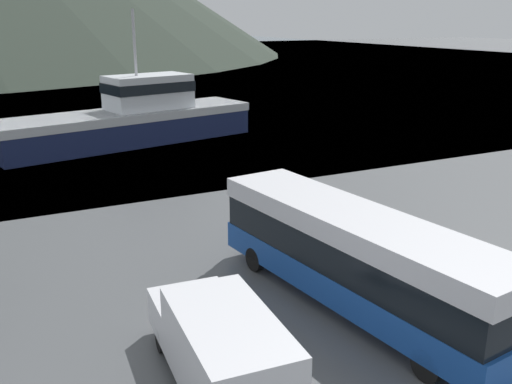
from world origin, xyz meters
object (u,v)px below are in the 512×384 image
(fishing_boat, at_px, (131,118))
(storage_bin, at_px, (482,270))
(tour_bus, at_px, (355,255))
(delivery_van, at_px, (220,346))

(fishing_boat, relative_size, storage_bin, 13.00)
(tour_bus, bearing_deg, storage_bin, -17.01)
(delivery_van, bearing_deg, storage_bin, 10.85)
(storage_bin, bearing_deg, tour_bus, 169.91)
(delivery_van, distance_m, storage_bin, 10.47)
(storage_bin, bearing_deg, delivery_van, -173.33)
(tour_bus, xyz_separation_m, delivery_van, (-5.55, -2.07, -0.57))
(delivery_van, relative_size, storage_bin, 4.15)
(fishing_boat, xyz_separation_m, storage_bin, (4.62, -29.01, -1.21))
(delivery_van, bearing_deg, fishing_boat, 83.40)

